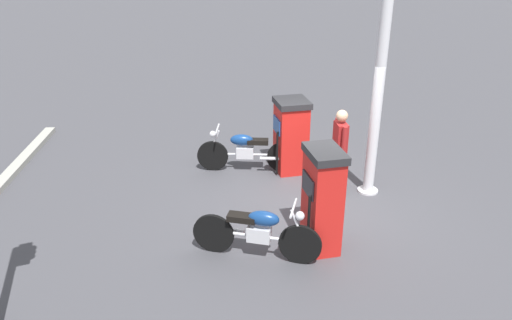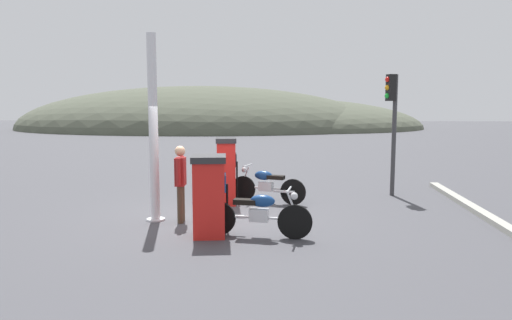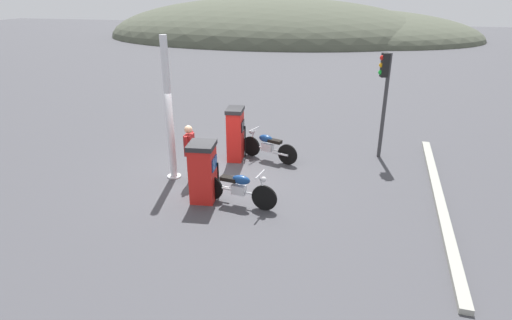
# 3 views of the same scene
# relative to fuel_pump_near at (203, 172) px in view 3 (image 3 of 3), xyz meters

# --- Properties ---
(ground_plane) EXTENTS (120.00, 120.00, 0.00)m
(ground_plane) POSITION_rel_fuel_pump_near_xyz_m (-0.18, 1.45, -0.80)
(ground_plane) COLOR #424247
(fuel_pump_near) EXTENTS (0.74, 0.82, 1.57)m
(fuel_pump_near) POSITION_rel_fuel_pump_near_xyz_m (0.00, 0.00, 0.00)
(fuel_pump_near) COLOR red
(fuel_pump_near) RESTS_ON ground
(fuel_pump_far) EXTENTS (0.60, 0.82, 1.70)m
(fuel_pump_far) POSITION_rel_fuel_pump_near_xyz_m (-0.00, 2.91, 0.07)
(fuel_pump_far) COLOR red
(fuel_pump_far) RESTS_ON ground
(motorcycle_near_pump) EXTENTS (2.14, 0.65, 0.97)m
(motorcycle_near_pump) POSITION_rel_fuel_pump_near_xyz_m (0.94, -0.05, -0.32)
(motorcycle_near_pump) COLOR black
(motorcycle_near_pump) RESTS_ON ground
(motorcycle_far_pump) EXTENTS (1.94, 0.84, 0.97)m
(motorcycle_far_pump) POSITION_rel_fuel_pump_near_xyz_m (1.02, 3.10, -0.32)
(motorcycle_far_pump) COLOR black
(motorcycle_far_pump) RESTS_ON ground
(attendant_person) EXTENTS (0.23, 0.57, 1.66)m
(attendant_person) POSITION_rel_fuel_pump_near_xyz_m (-0.77, 1.01, 0.16)
(attendant_person) COLOR #473828
(attendant_person) RESTS_ON ground
(roadside_traffic_light) EXTENTS (0.40, 0.29, 3.35)m
(roadside_traffic_light) POSITION_rel_fuel_pump_near_xyz_m (4.44, 4.25, 1.51)
(roadside_traffic_light) COLOR #38383A
(roadside_traffic_light) RESTS_ON ground
(canopy_support_pole) EXTENTS (0.40, 0.40, 4.04)m
(canopy_support_pole) POSITION_rel_fuel_pump_near_xyz_m (-1.37, 1.14, 1.14)
(canopy_support_pole) COLOR silver
(canopy_support_pole) RESTS_ON ground
(road_edge_kerb) EXTENTS (0.60, 8.73, 0.12)m
(road_edge_kerb) POSITION_rel_fuel_pump_near_xyz_m (5.97, 1.45, -0.74)
(road_edge_kerb) COLOR #9E9E93
(road_edge_kerb) RESTS_ON ground
(distant_hill_main) EXTENTS (37.34, 23.74, 8.71)m
(distant_hill_main) POSITION_rel_fuel_pump_near_xyz_m (-7.06, 39.45, -0.80)
(distant_hill_main) COLOR #4C5142
(distant_hill_main) RESTS_ON ground
(distant_hill_secondary) EXTENTS (31.74, 22.73, 6.38)m
(distant_hill_secondary) POSITION_rel_fuel_pump_near_xyz_m (0.40, 41.50, -0.80)
(distant_hill_secondary) COLOR #4C5142
(distant_hill_secondary) RESTS_ON ground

